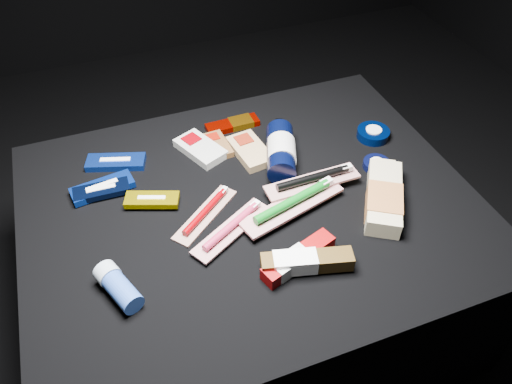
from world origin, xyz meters
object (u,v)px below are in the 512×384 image
object	(u,v)px
bodywash_bottle	(384,198)
lotion_bottle	(281,151)
deodorant_stick	(118,286)
toothpaste_carton_red	(296,260)

from	to	relation	value
bodywash_bottle	lotion_bottle	bearing A→B (deg)	157.47
deodorant_stick	lotion_bottle	bearing A→B (deg)	7.77
bodywash_bottle	toothpaste_carton_red	xyz separation A→B (m)	(-0.24, -0.08, -0.01)
bodywash_bottle	toothpaste_carton_red	distance (m)	0.26
bodywash_bottle	deodorant_stick	world-z (taller)	same
lotion_bottle	deodorant_stick	bearing A→B (deg)	-129.52
deodorant_stick	toothpaste_carton_red	world-z (taller)	deodorant_stick
lotion_bottle	deodorant_stick	size ratio (longest dim) A/B	1.83
lotion_bottle	bodywash_bottle	distance (m)	0.26
bodywash_bottle	deodorant_stick	size ratio (longest dim) A/B	1.82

